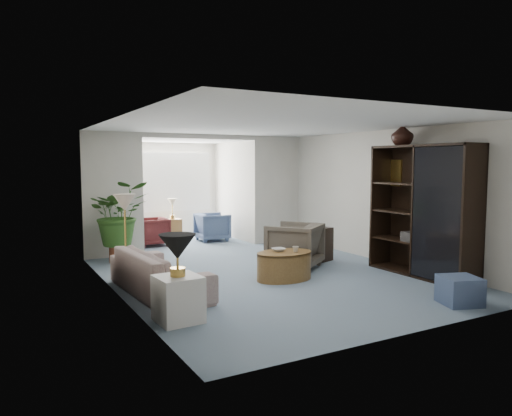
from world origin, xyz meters
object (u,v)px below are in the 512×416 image
plant_pot (120,254)px  sunroom_chair_blue (212,227)px  sofa (159,272)px  end_table (178,299)px  floor_lamp (125,203)px  coffee_cup (296,249)px  wingback_chair (295,245)px  table_lamp (177,247)px  sunroom_table (173,229)px  coffee_bowl (278,250)px  cabinet_urn (402,134)px  entertainment_cabinet (423,211)px  sunroom_chair_maroon (152,232)px  side_table_dark (316,244)px  ottoman (460,291)px  framed_picture (391,173)px  coffee_table (284,266)px

plant_pot → sunroom_chair_blue: sunroom_chair_blue is taller
sofa → end_table: bearing=167.7°
floor_lamp → coffee_cup: bearing=-28.6°
floor_lamp → wingback_chair: floor_lamp is taller
table_lamp → sunroom_table: bearing=71.4°
coffee_bowl → cabinet_urn: (2.21, -0.47, 1.90)m
coffee_bowl → sunroom_chair_blue: size_ratio=0.29×
wingback_chair → entertainment_cabinet: 2.27m
floor_lamp → entertainment_cabinet: 4.87m
coffee_bowl → table_lamp: bearing=-150.0°
sofa → entertainment_cabinet: entertainment_cabinet is taller
sofa → coffee_cup: bearing=-101.9°
sunroom_chair_maroon → sunroom_table: size_ratio=1.42×
side_table_dark → entertainment_cabinet: size_ratio=0.30×
ottoman → sunroom_table: bearing=101.5°
framed_picture → side_table_dark: (-1.04, 0.86, -1.38)m
coffee_bowl → cabinet_urn: cabinet_urn is taller
coffee_bowl → side_table_dark: side_table_dark is taller
sofa → table_lamp: (-0.20, -1.35, 0.59)m
sunroom_chair_blue → sunroom_chair_maroon: size_ratio=1.05×
framed_picture → coffee_table: 2.81m
wingback_chair → framed_picture: bearing=125.2°
sofa → ottoman: size_ratio=4.48×
side_table_dark → sunroom_chair_blue: size_ratio=0.87×
floor_lamp → cabinet_urn: (4.41, -1.58, 1.13)m
coffee_cup → table_lamp: bearing=-156.1°
coffee_cup → side_table_dark: side_table_dark is taller
coffee_cup → sunroom_table: bearing=93.6°
framed_picture → coffee_bowl: bearing=-179.6°
ottoman → coffee_cup: bearing=117.7°
table_lamp → sunroom_chair_maroon: table_lamp is taller
coffee_cup → plant_pot: bearing=127.6°
end_table → cabinet_urn: cabinet_urn is taller
side_table_dark → plant_pot: bearing=152.9°
sunroom_chair_blue → sunroom_chair_maroon: bearing=92.9°
cabinet_urn → sunroom_table: size_ratio=0.79×
ottoman → sunroom_chair_maroon: size_ratio=0.66×
wingback_chair → cabinet_urn: bearing=108.3°
wingback_chair → entertainment_cabinet: size_ratio=0.41×
wingback_chair → sunroom_chair_maroon: size_ratio=1.27×
coffee_table → entertainment_cabinet: size_ratio=0.44×
coffee_bowl → ottoman: 2.77m
coffee_table → coffee_bowl: size_ratio=4.43×
side_table_dark → sunroom_chair_maroon: side_table_dark is taller
sofa → coffee_cup: (2.16, -0.30, 0.19)m
framed_picture → coffee_table: framed_picture is taller
coffee_cup → cabinet_urn: size_ratio=0.26×
table_lamp → coffee_cup: size_ratio=4.33×
table_lamp → side_table_dark: table_lamp is taller
floor_lamp → coffee_bowl: 2.58m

